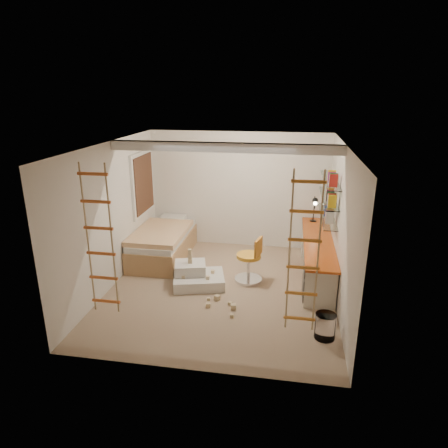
% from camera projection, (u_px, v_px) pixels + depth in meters
% --- Properties ---
extents(floor, '(4.50, 4.50, 0.00)m').
position_uv_depth(floor, '(221.00, 289.00, 7.27)').
color(floor, tan).
rests_on(floor, ground).
extents(ceiling_beam, '(4.00, 0.18, 0.16)m').
position_uv_depth(ceiling_beam, '(224.00, 147.00, 6.75)').
color(ceiling_beam, white).
rests_on(ceiling_beam, ceiling).
extents(window_frame, '(0.06, 1.15, 1.35)m').
position_uv_depth(window_frame, '(142.00, 184.00, 8.49)').
color(window_frame, white).
rests_on(window_frame, wall_left).
extents(window_blind, '(0.02, 1.00, 1.20)m').
position_uv_depth(window_blind, '(144.00, 184.00, 8.48)').
color(window_blind, '#4C2D1E').
rests_on(window_blind, window_frame).
extents(rope_ladder_left, '(0.41, 0.04, 2.13)m').
position_uv_depth(rope_ladder_left, '(100.00, 241.00, 5.37)').
color(rope_ladder_left, '#D85924').
rests_on(rope_ladder_left, ceiling).
extents(rope_ladder_right, '(0.41, 0.04, 2.13)m').
position_uv_depth(rope_ladder_right, '(304.00, 254.00, 4.94)').
color(rope_ladder_right, orange).
rests_on(rope_ladder_right, ceiling).
extents(waste_bin, '(0.31, 0.31, 0.38)m').
position_uv_depth(waste_bin, '(325.00, 326.00, 5.79)').
color(waste_bin, white).
rests_on(waste_bin, floor).
extents(desk, '(0.56, 2.80, 0.75)m').
position_uv_depth(desk, '(317.00, 256.00, 7.68)').
color(desk, '#C35017').
rests_on(desk, floor).
extents(shelves, '(0.25, 1.80, 0.71)m').
position_uv_depth(shelves, '(329.00, 198.00, 7.55)').
color(shelves, white).
rests_on(shelves, wall_right).
extents(bed, '(1.02, 2.00, 0.69)m').
position_uv_depth(bed, '(163.00, 243.00, 8.55)').
color(bed, '#AD7F51').
rests_on(bed, floor).
extents(task_lamp, '(0.14, 0.36, 0.57)m').
position_uv_depth(task_lamp, '(315.00, 206.00, 8.35)').
color(task_lamp, black).
rests_on(task_lamp, desk).
extents(swivel_chair, '(0.63, 0.63, 0.88)m').
position_uv_depth(swivel_chair, '(250.00, 265.00, 7.47)').
color(swivel_chair, gold).
rests_on(swivel_chair, floor).
extents(play_platform, '(1.06, 0.92, 0.41)m').
position_uv_depth(play_platform, '(196.00, 277.00, 7.39)').
color(play_platform, silver).
rests_on(play_platform, floor).
extents(toy_blocks, '(1.08, 1.19, 0.68)m').
position_uv_depth(toy_blocks, '(207.00, 283.00, 6.99)').
color(toy_blocks, '#CCB284').
rests_on(toy_blocks, floor).
extents(books, '(0.14, 0.70, 0.92)m').
position_uv_depth(books, '(329.00, 193.00, 7.52)').
color(books, white).
rests_on(books, shelves).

